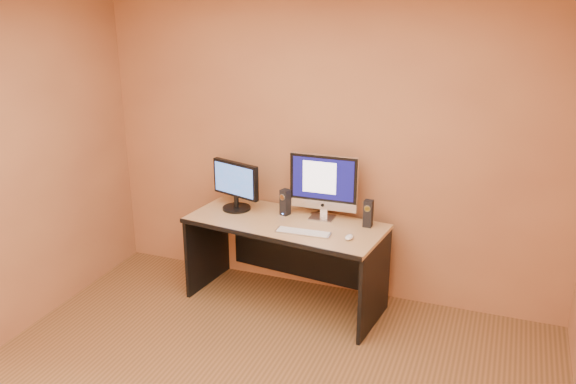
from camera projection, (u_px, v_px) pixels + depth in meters
name	position (u px, v px, depth m)	size (l,w,h in m)	color
walls	(221.00, 235.00, 3.28)	(4.00, 4.00, 2.60)	#AA6E44
desk	(286.00, 263.00, 5.07)	(1.60, 0.70, 0.74)	tan
imac	(323.00, 187.00, 4.93)	(0.57, 0.21, 0.55)	silver
second_monitor	(236.00, 186.00, 5.15)	(0.48, 0.24, 0.42)	black
speaker_left	(285.00, 202.00, 5.06)	(0.07, 0.07, 0.22)	black
speaker_right	(368.00, 213.00, 4.82)	(0.07, 0.07, 0.22)	black
keyboard	(303.00, 232.00, 4.72)	(0.43, 0.12, 0.02)	#AFB0B4
mouse	(349.00, 237.00, 4.61)	(0.06, 0.10, 0.04)	white
cable_a	(325.00, 214.00, 5.11)	(0.01, 0.01, 0.22)	black
cable_b	(320.00, 211.00, 5.15)	(0.01, 0.01, 0.18)	black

